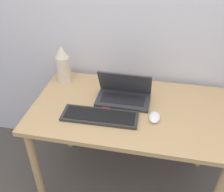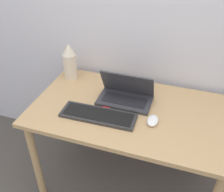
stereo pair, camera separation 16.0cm
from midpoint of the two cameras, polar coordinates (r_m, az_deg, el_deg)
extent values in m
cube|color=silver|center=(1.81, 3.98, 18.16)|extent=(6.00, 0.05, 2.50)
cube|color=tan|center=(1.68, 1.22, -3.09)|extent=(1.25, 0.71, 0.03)
cylinder|color=tan|center=(1.91, -18.51, -15.35)|extent=(0.05, 0.05, 0.73)
cylinder|color=tan|center=(2.28, -11.76, -4.08)|extent=(0.05, 0.05, 0.73)
cylinder|color=tan|center=(2.16, 17.78, -7.78)|extent=(0.05, 0.05, 0.73)
cube|color=#333338|center=(1.72, -0.21, -0.90)|extent=(0.35, 0.20, 0.02)
cube|color=black|center=(1.70, -0.27, -0.78)|extent=(0.28, 0.11, 0.00)
cube|color=#333338|center=(1.71, 0.14, 2.78)|extent=(0.35, 0.10, 0.19)
cube|color=#0F1938|center=(1.71, 0.21, 3.09)|extent=(0.31, 0.08, 0.15)
cube|color=#2D2D2D|center=(1.59, -5.55, -4.55)|extent=(0.47, 0.16, 0.02)
cube|color=black|center=(1.59, -5.57, -4.27)|extent=(0.43, 0.13, 0.00)
ellipsoid|color=white|center=(1.58, 6.37, -4.72)|extent=(0.07, 0.11, 0.03)
cylinder|color=beige|center=(1.94, -12.87, 5.66)|extent=(0.10, 0.10, 0.19)
cone|color=beige|center=(1.87, -13.41, 9.32)|extent=(0.09, 0.09, 0.08)
cube|color=red|center=(1.68, -3.83, -2.27)|extent=(0.05, 0.07, 0.01)
camera|label=1|loc=(0.08, -92.86, -2.03)|focal=42.00mm
camera|label=2|loc=(0.08, 87.14, 2.03)|focal=42.00mm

